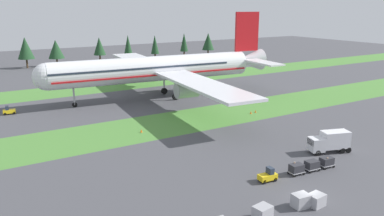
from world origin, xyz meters
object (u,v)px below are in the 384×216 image
cargo_dolly_third (327,161)px  uld_container_2 (301,201)px  cargo_dolly_second (312,165)px  uld_container_3 (316,200)px  pushback_tractor (9,111)px  taxiway_marker_1 (141,131)px  catering_truck (330,141)px  taxiway_marker_2 (256,111)px  ground_crew_marshaller (327,162)px  ground_crew_loader (294,167)px  taxiway_marker_0 (251,112)px  uld_container_1 (263,213)px  airliner (161,68)px  cargo_dolly_lead (296,168)px  baggage_tug (268,176)px

cargo_dolly_third → uld_container_2: bearing=122.8°
cargo_dolly_second → uld_container_3: bearing=139.7°
pushback_tractor → uld_container_3: 69.26m
cargo_dolly_second → taxiway_marker_1: 32.57m
cargo_dolly_second → uld_container_3: size_ratio=1.16×
catering_truck → taxiway_marker_2: catering_truck is taller
ground_crew_marshaller → ground_crew_loader: bearing=89.3°
taxiway_marker_1 → taxiway_marker_2: bearing=-0.8°
uld_container_3 → taxiway_marker_1: size_ratio=3.03×
ground_crew_marshaller → uld_container_3: bearing=136.5°
catering_truck → ground_crew_loader: 11.46m
ground_crew_marshaller → taxiway_marker_0: (9.53, 29.09, -0.62)m
catering_truck → uld_container_1: bearing=131.9°
cargo_dolly_third → uld_container_1: uld_container_1 is taller
uld_container_2 → taxiway_marker_1: (-4.98, 35.93, -0.50)m
airliner → pushback_tractor: (-36.61, 3.32, -7.07)m
cargo_dolly_lead → ground_crew_marshaller: (5.54, -0.80, 0.03)m
catering_truck → uld_container_2: (-17.48, -10.31, -1.12)m
ground_crew_loader → cargo_dolly_third: bearing=148.2°
pushback_tractor → cargo_dolly_third: bearing=38.6°
taxiway_marker_2 → airliner: bearing=115.9°
catering_truck → uld_container_3: size_ratio=3.66×
cargo_dolly_third → uld_container_1: 19.12m
cargo_dolly_third → taxiway_marker_0: cargo_dolly_third is taller
uld_container_2 → uld_container_1: bearing=178.3°
cargo_dolly_lead → taxiway_marker_1: size_ratio=3.52×
taxiway_marker_0 → taxiway_marker_2: 1.69m
catering_truck → uld_container_1: size_ratio=3.66×
ground_crew_marshaller → pushback_tractor: bearing=45.6°
pushback_tractor → uld_container_2: 67.87m
taxiway_marker_2 → cargo_dolly_lead: bearing=-120.3°
airliner → ground_crew_marshaller: airliner is taller
airliner → ground_crew_loader: airliner is taller
cargo_dolly_third → taxiway_marker_1: (-17.16, 29.53, -0.59)m
uld_container_1 → uld_container_2: 5.91m
baggage_tug → ground_crew_loader: bearing=-84.6°
taxiway_marker_0 → uld_container_1: bearing=-128.0°
cargo_dolly_lead → taxiway_marker_0: 32.06m
taxiway_marker_0 → cargo_dolly_third: bearing=-107.9°
uld_container_3 → cargo_dolly_third: bearing=34.6°
cargo_dolly_lead → pushback_tractor: size_ratio=0.86×
uld_container_2 → taxiway_marker_0: size_ratio=3.10×
baggage_tug → taxiway_marker_2: (21.73, 28.19, -0.53)m
cargo_dolly_third → uld_container_2: (-12.18, -6.41, -0.09)m
catering_truck → uld_container_1: 25.51m
cargo_dolly_second → uld_container_2: bearing=130.7°
taxiway_marker_1 → taxiway_marker_0: bearing=-1.6°
uld_container_1 → taxiway_marker_1: uld_container_1 is taller
taxiway_marker_1 → cargo_dolly_lead: bearing=-68.6°
cargo_dolly_third → catering_truck: 6.66m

